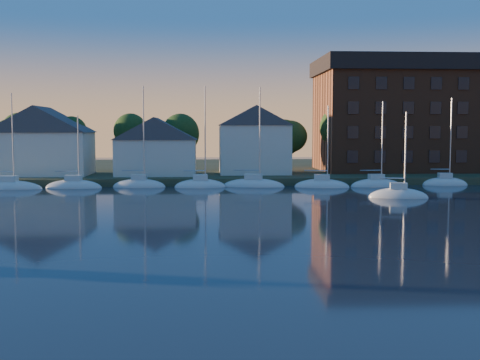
{
  "coord_description": "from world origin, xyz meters",
  "views": [
    {
      "loc": [
        0.98,
        -28.19,
        7.53
      ],
      "look_at": [
        3.83,
        22.0,
        3.22
      ],
      "focal_mm": 45.0,
      "sensor_mm": 36.0,
      "label": 1
    }
  ],
  "objects": [
    {
      "name": "wooden_dock",
      "position": [
        0.0,
        52.0,
        0.0
      ],
      "size": [
        120.0,
        3.0,
        1.0
      ],
      "primitive_type": "cube",
      "color": "brown",
      "rests_on": "ground"
    },
    {
      "name": "clubhouse_east",
      "position": [
        8.0,
        59.0,
        6.0
      ],
      "size": [
        10.5,
        8.4,
        9.8
      ],
      "color": "silver",
      "rests_on": "shoreline_land"
    },
    {
      "name": "clubhouse_centre",
      "position": [
        -6.0,
        57.0,
        5.13
      ],
      "size": [
        11.55,
        8.4,
        8.08
      ],
      "color": "silver",
      "rests_on": "shoreline_land"
    },
    {
      "name": "clubhouse_west",
      "position": [
        -22.0,
        58.0,
        5.93
      ],
      "size": [
        13.65,
        9.45,
        9.64
      ],
      "color": "silver",
      "rests_on": "shoreline_land"
    },
    {
      "name": "condo_block",
      "position": [
        34.0,
        64.95,
        9.79
      ],
      "size": [
        31.0,
        17.0,
        17.4
      ],
      "color": "brown",
      "rests_on": "shoreline_land"
    },
    {
      "name": "moored_fleet",
      "position": [
        -4.0,
        49.0,
        0.1
      ],
      "size": [
        79.5,
        2.4,
        12.05
      ],
      "color": "silver",
      "rests_on": "ground"
    },
    {
      "name": "tree_line",
      "position": [
        2.0,
        63.0,
        7.18
      ],
      "size": [
        93.4,
        5.4,
        8.9
      ],
      "color": "#352418",
      "rests_on": "shoreline_land"
    },
    {
      "name": "shoreline_land",
      "position": [
        0.0,
        75.0,
        0.0
      ],
      "size": [
        160.0,
        50.0,
        2.0
      ],
      "primitive_type": "cube",
      "color": "#2F3820",
      "rests_on": "ground"
    },
    {
      "name": "drifting_sailboat_right",
      "position": [
        21.94,
        35.88,
        0.1
      ],
      "size": [
        6.7,
        3.49,
        10.4
      ],
      "rotation": [
        0.0,
        0.0,
        -0.22
      ],
      "color": "silver",
      "rests_on": "ground"
    },
    {
      "name": "ground",
      "position": [
        0.0,
        0.0,
        0.0
      ],
      "size": [
        260.0,
        260.0,
        0.0
      ],
      "primitive_type": "plane",
      "color": "black",
      "rests_on": "ground"
    }
  ]
}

